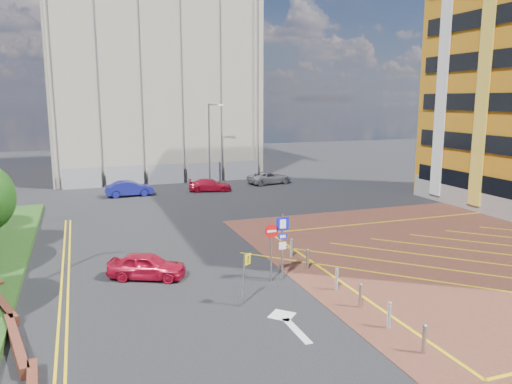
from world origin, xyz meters
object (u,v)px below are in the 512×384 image
sign_cluster (278,241)px  car_silver_back (270,178)px  car_red_left (147,266)px  warning_sign (244,273)px  car_blue_back (130,189)px  car_red_back (210,185)px  lamp_back (210,141)px

sign_cluster → car_silver_back: size_ratio=0.71×
car_red_left → car_silver_back: bearing=-9.0°
warning_sign → car_silver_back: bearing=66.8°
sign_cluster → warning_sign: sign_cluster is taller
warning_sign → car_red_left: 5.77m
car_silver_back → sign_cluster: bearing=149.7°
car_silver_back → car_blue_back: bearing=87.9°
warning_sign → car_red_back: 26.37m
car_red_back → warning_sign: bearing=-178.6°
car_blue_back → warning_sign: bearing=-177.0°
car_silver_back → warning_sign: bearing=146.9°
warning_sign → car_red_back: size_ratio=0.57×
lamp_back → sign_cluster: lamp_back is taller
warning_sign → car_red_left: size_ratio=0.61×
lamp_back → sign_cluster: size_ratio=2.50×
warning_sign → car_blue_back: size_ratio=0.54×
car_silver_back → car_red_back: bearing=96.6°
warning_sign → car_blue_back: (-2.03, 25.90, -0.75)m
car_red_left → lamp_back: bearing=3.2°
car_blue_back → car_silver_back: size_ratio=0.92×
car_red_back → car_silver_back: size_ratio=0.88×
car_red_left → car_silver_back: (15.28, 23.19, 0.00)m
lamp_back → car_red_back: bearing=-105.6°
lamp_back → car_red_left: lamp_back is taller
lamp_back → car_red_left: bearing=-111.2°
car_red_back → car_silver_back: 6.99m
sign_cluster → car_silver_back: 27.36m
car_red_left → car_silver_back: size_ratio=0.81×
sign_cluster → car_red_left: 6.37m
lamp_back → warning_sign: 30.01m
car_red_left → car_blue_back: (1.32, 21.27, 0.05)m
sign_cluster → warning_sign: bearing=-137.3°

